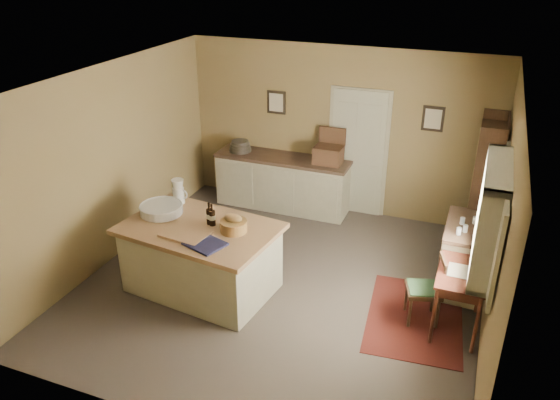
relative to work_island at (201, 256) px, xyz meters
The scene contains 16 objects.
ground 1.14m from the work_island, 24.86° to the left, with size 5.00×5.00×0.00m, color brown.
wall_back 3.20m from the work_island, 72.28° to the left, with size 5.00×0.10×2.70m, color olive.
wall_front 2.43m from the work_island, 65.58° to the right, with size 5.00×0.10×2.70m, color olive.
wall_left 1.84m from the work_island, 164.46° to the left, with size 0.10×5.00×2.70m, color olive.
wall_right 3.57m from the work_island, ahead, with size 0.10×5.00×2.70m, color olive.
ceiling 2.45m from the work_island, 24.86° to the left, with size 5.00×5.00×0.00m, color silver.
door 3.23m from the work_island, 66.09° to the left, with size 0.97×0.06×2.11m, color #BDBB9F.
framed_prints 3.36m from the work_island, 68.66° to the left, with size 2.82×0.02×0.38m.
window 3.53m from the work_island, ahead, with size 0.25×1.99×1.12m.
work_island is the anchor object (origin of this frame).
sideboard 2.64m from the work_island, 87.35° to the left, with size 2.24×0.63×1.18m.
rug 2.75m from the work_island, ahead, with size 1.10×1.60×0.01m, color #4A150F.
writing_desk 3.16m from the work_island, ahead, with size 0.53×0.87×0.82m.
desk_chair 2.77m from the work_island, ahead, with size 0.39×0.39×0.84m, color #301E13, non-canonical shape.
right_cabinet 3.38m from the work_island, 21.90° to the left, with size 0.57×1.02×0.99m.
shelving_unit 3.99m from the work_island, 33.63° to the left, with size 0.34×0.91×2.03m.
Camera 1 is at (2.16, -5.62, 4.12)m, focal length 35.00 mm.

